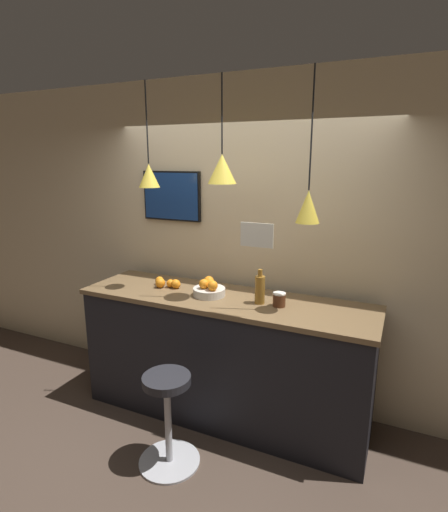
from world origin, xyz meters
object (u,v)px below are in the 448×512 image
fruit_bowl (209,289)px  juice_bottle (260,289)px  mounted_tv (172,196)px  spread_jar (279,300)px  bar_stool (168,410)px

fruit_bowl → juice_bottle: size_ratio=0.97×
fruit_bowl → juice_bottle: (0.45, 0.00, 0.06)m
fruit_bowl → mounted_tv: mounted_tv is taller
juice_bottle → mounted_tv: size_ratio=0.46×
fruit_bowl → mounted_tv: 1.02m
fruit_bowl → spread_jar: fruit_bowl is taller
bar_stool → mounted_tv: bearing=118.7°
bar_stool → spread_jar: (0.59, 0.70, 0.70)m
juice_bottle → spread_jar: bearing=0.0°
fruit_bowl → mounted_tv: (-0.60, 0.42, 0.71)m
bar_stool → fruit_bowl: fruit_bowl is taller
fruit_bowl → spread_jar: size_ratio=2.46×
fruit_bowl → juice_bottle: bearing=0.2°
juice_bottle → mounted_tv: bearing=158.2°
juice_bottle → spread_jar: juice_bottle is taller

